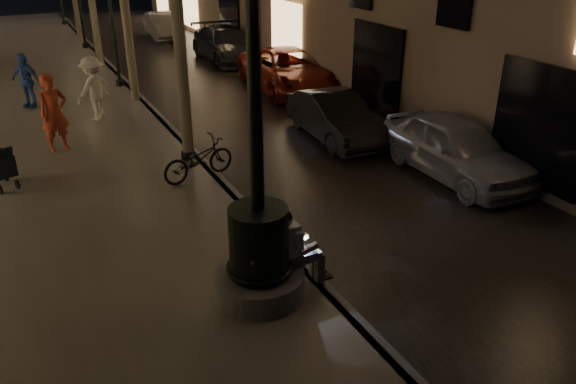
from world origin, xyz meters
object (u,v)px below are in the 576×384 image
fountain_lamppost (259,238)px  car_fifth (163,26)px  seated_man_laptop (295,246)px  car_rear (226,44)px  bicycle (198,159)px  car_front (455,148)px  car_third (288,70)px  pedestrian_white (94,89)px  pedestrian_red (54,113)px  pedestrian_blue (26,80)px  car_second (335,117)px  lamp_curb_a (177,34)px

fountain_lamppost → car_fifth: size_ratio=1.28×
seated_man_laptop → car_rear: (5.38, 17.06, -0.19)m
seated_man_laptop → car_fifth: size_ratio=0.33×
bicycle → fountain_lamppost: bearing=159.8°
car_front → car_third: 8.75m
pedestrian_white → seated_man_laptop: bearing=64.0°
fountain_lamppost → car_front: fountain_lamppost is taller
pedestrian_red → pedestrian_blue: bearing=79.1°
pedestrian_blue → bicycle: bearing=-26.2°
fountain_lamppost → pedestrian_blue: (-2.41, 12.59, -0.16)m
car_second → seated_man_laptop: bearing=-121.5°
car_rear → pedestrian_white: size_ratio=2.66×
car_front → pedestrian_white: (-6.92, 7.65, 0.42)m
pedestrian_white → pedestrian_blue: pedestrian_white is taller
fountain_lamppost → car_rear: (5.99, 17.06, -0.49)m
pedestrian_white → bicycle: 5.67m
lamp_curb_a → car_third: lamp_curb_a is taller
car_front → fountain_lamppost: bearing=-155.8°
pedestrian_white → car_second: bearing=110.5°
car_third → car_fifth: 12.54m
car_second → pedestrian_blue: 9.88m
car_third → pedestrian_blue: bearing=176.0°
car_fifth → pedestrian_white: size_ratio=2.18×
seated_man_laptop → pedestrian_red: (-2.64, 8.10, 0.26)m
car_second → lamp_curb_a: bearing=-174.8°
car_third → bicycle: 8.66m
car_rear → car_second: bearing=-93.7°
seated_man_laptop → pedestrian_blue: size_ratio=0.80×
car_front → car_fifth: size_ratio=1.03×
seated_man_laptop → lamp_curb_a: lamp_curb_a is taller
fountain_lamppost → car_second: 7.88m
seated_man_laptop → car_front: (5.59, 2.59, -0.20)m
car_front → pedestrian_blue: (-8.61, 10.01, 0.33)m
car_rear → bicycle: 13.45m
car_front → car_third: car_third is taller
lamp_curb_a → seated_man_laptop: bearing=-90.8°
lamp_curb_a → car_fifth: (4.30, 17.82, -2.56)m
bicycle → car_second: bearing=-86.1°
car_second → car_fifth: car_fifth is taller
car_second → pedestrian_blue: size_ratio=2.29×
pedestrian_white → car_third: bearing=155.7°
fountain_lamppost → car_fifth: (5.00, 23.82, -0.54)m
car_second → pedestrian_red: 7.34m
lamp_curb_a → car_third: bearing=44.1°
car_rear → pedestrian_white: pedestrian_white is taller
car_front → car_fifth: (-1.20, 21.23, -0.04)m
pedestrian_white → pedestrian_blue: bearing=-87.7°
fountain_lamppost → pedestrian_red: bearing=104.1°
seated_man_laptop → car_rear: 17.88m
car_second → pedestrian_red: bearing=168.2°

